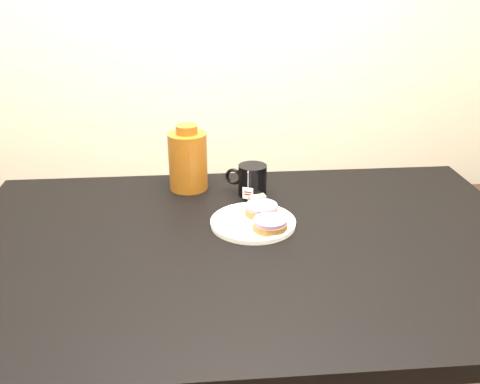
# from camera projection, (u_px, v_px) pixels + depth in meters

# --- Properties ---
(table) EXTENTS (1.40, 0.90, 0.75)m
(table) POSITION_uv_depth(u_px,v_px,m) (249.00, 272.00, 1.30)
(table) COLOR black
(table) RESTS_ON ground_plane
(plate) EXTENTS (0.22, 0.22, 0.02)m
(plate) POSITION_uv_depth(u_px,v_px,m) (253.00, 222.00, 1.35)
(plate) COLOR white
(plate) RESTS_ON table
(bagel_back) EXTENTS (0.12, 0.12, 0.03)m
(bagel_back) POSITION_uv_depth(u_px,v_px,m) (261.00, 209.00, 1.38)
(bagel_back) COLOR brown
(bagel_back) RESTS_ON plate
(bagel_front) EXTENTS (0.09, 0.09, 0.03)m
(bagel_front) POSITION_uv_depth(u_px,v_px,m) (270.00, 224.00, 1.30)
(bagel_front) COLOR brown
(bagel_front) RESTS_ON plate
(mug) EXTENTS (0.13, 0.10, 0.09)m
(mug) POSITION_uv_depth(u_px,v_px,m) (252.00, 180.00, 1.51)
(mug) COLOR black
(mug) RESTS_ON table
(teabag_pouch) EXTENTS (0.05, 0.04, 0.02)m
(teabag_pouch) POSITION_uv_depth(u_px,v_px,m) (257.00, 198.00, 1.48)
(teabag_pouch) COLOR #C6B793
(teabag_pouch) RESTS_ON table
(bagel_package) EXTENTS (0.12, 0.12, 0.19)m
(bagel_package) POSITION_uv_depth(u_px,v_px,m) (188.00, 160.00, 1.54)
(bagel_package) COLOR #68330D
(bagel_package) RESTS_ON table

